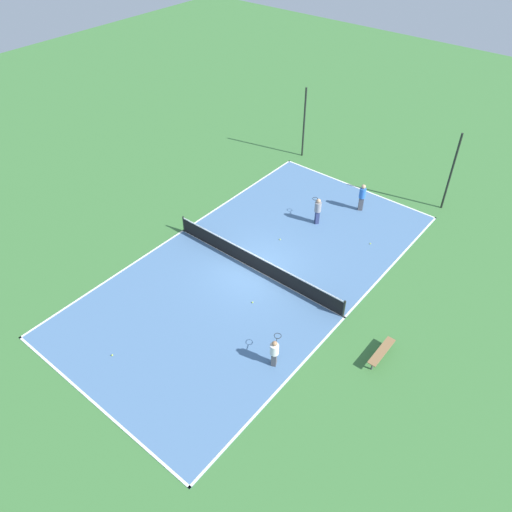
{
  "coord_description": "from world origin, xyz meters",
  "views": [
    {
      "loc": [
        11.59,
        -14.3,
        16.4
      ],
      "look_at": [
        0.0,
        0.0,
        0.9
      ],
      "focal_mm": 35.0,
      "sensor_mm": 36.0,
      "label": 1
    }
  ],
  "objects_px": {
    "fence_post_back_right": "(451,172)",
    "tennis_ball_right_alley": "(112,355)",
    "tennis_ball_midcourt": "(280,239)",
    "tennis_ball_left_sideline": "(253,302)",
    "player_near_blue": "(362,196)",
    "tennis_ball_far_baseline": "(370,244)",
    "player_far_white": "(274,352)",
    "fence_post_back_left": "(304,123)",
    "bench": "(382,352)",
    "player_baseline_gray": "(318,209)",
    "tennis_net": "(256,262)"
  },
  "relations": [
    {
      "from": "tennis_ball_left_sideline",
      "to": "fence_post_back_right",
      "type": "distance_m",
      "value": 13.52
    },
    {
      "from": "tennis_net",
      "to": "fence_post_back_right",
      "type": "distance_m",
      "value": 12.14
    },
    {
      "from": "tennis_net",
      "to": "tennis_ball_right_alley",
      "type": "height_order",
      "value": "tennis_net"
    },
    {
      "from": "tennis_ball_left_sideline",
      "to": "fence_post_back_right",
      "type": "height_order",
      "value": "fence_post_back_right"
    },
    {
      "from": "player_baseline_gray",
      "to": "tennis_ball_far_baseline",
      "type": "height_order",
      "value": "player_baseline_gray"
    },
    {
      "from": "player_baseline_gray",
      "to": "tennis_ball_left_sideline",
      "type": "bearing_deg",
      "value": 139.99
    },
    {
      "from": "tennis_net",
      "to": "tennis_ball_right_alley",
      "type": "bearing_deg",
      "value": -98.94
    },
    {
      "from": "tennis_ball_left_sideline",
      "to": "tennis_ball_midcourt",
      "type": "bearing_deg",
      "value": 112.01
    },
    {
      "from": "tennis_net",
      "to": "player_near_blue",
      "type": "xyz_separation_m",
      "value": [
        1.37,
        7.78,
        0.46
      ]
    },
    {
      "from": "tennis_ball_right_alley",
      "to": "tennis_ball_midcourt",
      "type": "relative_size",
      "value": 1.0
    },
    {
      "from": "player_baseline_gray",
      "to": "tennis_net",
      "type": "bearing_deg",
      "value": 128.83
    },
    {
      "from": "tennis_ball_right_alley",
      "to": "tennis_ball_far_baseline",
      "type": "bearing_deg",
      "value": 70.68
    },
    {
      "from": "tennis_net",
      "to": "player_baseline_gray",
      "type": "height_order",
      "value": "player_baseline_gray"
    },
    {
      "from": "fence_post_back_right",
      "to": "tennis_ball_far_baseline",
      "type": "bearing_deg",
      "value": -105.0
    },
    {
      "from": "player_baseline_gray",
      "to": "fence_post_back_left",
      "type": "bearing_deg",
      "value": -8.63
    },
    {
      "from": "bench",
      "to": "fence_post_back_right",
      "type": "height_order",
      "value": "fence_post_back_right"
    },
    {
      "from": "player_far_white",
      "to": "tennis_ball_far_baseline",
      "type": "xyz_separation_m",
      "value": [
        -0.8,
        9.36,
        -0.74
      ]
    },
    {
      "from": "player_baseline_gray",
      "to": "fence_post_back_right",
      "type": "bearing_deg",
      "value": -88.95
    },
    {
      "from": "tennis_ball_midcourt",
      "to": "tennis_ball_left_sideline",
      "type": "height_order",
      "value": "same"
    },
    {
      "from": "player_near_blue",
      "to": "tennis_ball_far_baseline",
      "type": "bearing_deg",
      "value": -83.63
    },
    {
      "from": "tennis_ball_right_alley",
      "to": "fence_post_back_right",
      "type": "relative_size",
      "value": 0.01
    },
    {
      "from": "player_baseline_gray",
      "to": "tennis_ball_left_sideline",
      "type": "relative_size",
      "value": 23.22
    },
    {
      "from": "player_near_blue",
      "to": "tennis_ball_right_alley",
      "type": "relative_size",
      "value": 24.48
    },
    {
      "from": "tennis_net",
      "to": "fence_post_back_left",
      "type": "distance_m",
      "value": 12.14
    },
    {
      "from": "bench",
      "to": "tennis_ball_far_baseline",
      "type": "bearing_deg",
      "value": 32.13
    },
    {
      "from": "player_near_blue",
      "to": "tennis_ball_right_alley",
      "type": "height_order",
      "value": "player_near_blue"
    },
    {
      "from": "tennis_net",
      "to": "fence_post_back_right",
      "type": "bearing_deg",
      "value": 65.9
    },
    {
      "from": "player_near_blue",
      "to": "fence_post_back_right",
      "type": "distance_m",
      "value": 4.94
    },
    {
      "from": "tennis_ball_midcourt",
      "to": "tennis_ball_left_sideline",
      "type": "bearing_deg",
      "value": -67.99
    },
    {
      "from": "tennis_ball_midcourt",
      "to": "player_far_white",
      "type": "bearing_deg",
      "value": -54.8
    },
    {
      "from": "tennis_ball_far_baseline",
      "to": "fence_post_back_left",
      "type": "distance_m",
      "value": 10.27
    },
    {
      "from": "tennis_ball_far_baseline",
      "to": "fence_post_back_left",
      "type": "xyz_separation_m",
      "value": [
        -8.3,
        5.61,
        2.27
      ]
    },
    {
      "from": "player_near_blue",
      "to": "tennis_ball_right_alley",
      "type": "xyz_separation_m",
      "value": [
        -2.61,
        -15.67,
        -0.92
      ]
    },
    {
      "from": "player_far_white",
      "to": "fence_post_back_right",
      "type": "bearing_deg",
      "value": -27.77
    },
    {
      "from": "player_far_white",
      "to": "fence_post_back_left",
      "type": "height_order",
      "value": "fence_post_back_left"
    },
    {
      "from": "player_baseline_gray",
      "to": "tennis_ball_midcourt",
      "type": "xyz_separation_m",
      "value": [
        -0.64,
        -2.51,
        -0.87
      ]
    },
    {
      "from": "tennis_ball_midcourt",
      "to": "tennis_ball_left_sideline",
      "type": "relative_size",
      "value": 1.0
    },
    {
      "from": "player_near_blue",
      "to": "player_far_white",
      "type": "bearing_deg",
      "value": -109.94
    },
    {
      "from": "tennis_ball_far_baseline",
      "to": "tennis_net",
      "type": "bearing_deg",
      "value": -122.44
    },
    {
      "from": "tennis_ball_right_alley",
      "to": "tennis_ball_far_baseline",
      "type": "distance_m",
      "value": 14.02
    },
    {
      "from": "fence_post_back_left",
      "to": "tennis_ball_far_baseline",
      "type": "bearing_deg",
      "value": -34.06
    },
    {
      "from": "tennis_ball_far_baseline",
      "to": "fence_post_back_right",
      "type": "distance_m",
      "value": 6.24
    },
    {
      "from": "player_far_white",
      "to": "tennis_ball_far_baseline",
      "type": "relative_size",
      "value": 20.39
    },
    {
      "from": "player_near_blue",
      "to": "player_far_white",
      "type": "distance_m",
      "value": 12.13
    },
    {
      "from": "player_near_blue",
      "to": "tennis_ball_midcourt",
      "type": "relative_size",
      "value": 24.48
    },
    {
      "from": "player_near_blue",
      "to": "tennis_ball_far_baseline",
      "type": "relative_size",
      "value": 24.48
    },
    {
      "from": "bench",
      "to": "tennis_ball_midcourt",
      "type": "height_order",
      "value": "bench"
    },
    {
      "from": "player_baseline_gray",
      "to": "tennis_ball_right_alley",
      "type": "xyz_separation_m",
      "value": [
        -1.38,
        -13.04,
        -0.87
      ]
    },
    {
      "from": "tennis_net",
      "to": "fence_post_back_left",
      "type": "relative_size",
      "value": 2.17
    },
    {
      "from": "fence_post_back_right",
      "to": "tennis_ball_right_alley",
      "type": "bearing_deg",
      "value": -108.05
    }
  ]
}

